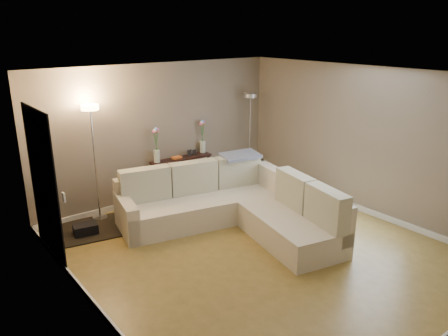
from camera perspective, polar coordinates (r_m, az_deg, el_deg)
floor at (r=6.72m, az=4.28°, el=-10.69°), size 5.00×5.50×0.01m
ceiling at (r=5.93m, az=4.87°, el=12.06°), size 5.00×5.50×0.01m
wall_back at (r=8.36m, az=-8.33°, el=4.56°), size 5.00×0.02×2.60m
wall_left at (r=4.96m, az=-17.50°, el=-5.54°), size 0.02×5.50×2.60m
wall_right at (r=8.05m, az=17.89°, el=3.36°), size 0.02×5.50×2.60m
baseboard_back at (r=8.71m, az=-7.88°, el=-3.49°), size 5.00×0.03×0.10m
baseboard_left at (r=5.57m, az=-16.00°, el=-17.38°), size 0.03×5.50×0.10m
baseboard_right at (r=8.42m, az=16.99°, el=-4.92°), size 0.03×5.50×0.10m
doorway at (r=6.56m, az=-22.48°, el=-2.20°), size 0.02×1.20×2.20m
switch_plate at (r=5.76m, az=-20.20°, el=-3.61°), size 0.02×0.08×0.12m
sectional_sofa at (r=7.33m, az=1.08°, el=-4.85°), size 2.97×3.24×1.00m
throw_blanket at (r=7.92m, az=2.12°, el=1.65°), size 0.77×0.53×0.09m
console_table at (r=8.63m, az=-6.03°, el=-0.88°), size 1.27×0.37×0.78m
leaning_mirror at (r=8.61m, az=-6.35°, el=3.97°), size 0.90×0.07×0.70m
table_decor at (r=8.53m, az=-5.56°, el=1.59°), size 0.54×0.12×0.13m
flower_vase_left at (r=8.22m, az=-8.81°, el=2.65°), size 0.15×0.12×0.67m
flower_vase_right at (r=8.79m, az=-2.84°, el=3.84°), size 0.15×0.12×0.67m
floor_lamp_lit at (r=7.57m, az=-16.75°, el=3.52°), size 0.33×0.33×2.01m
floor_lamp_unlit at (r=9.25m, az=3.41°, el=6.28°), size 0.29×0.29×1.90m
charcoal_rug at (r=7.66m, az=-16.05°, el=-7.51°), size 1.48×1.22×0.02m
black_bag at (r=7.49m, az=-17.61°, el=-7.85°), size 0.41×0.33×0.24m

